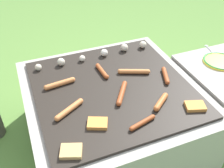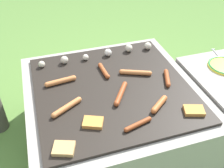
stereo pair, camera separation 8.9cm
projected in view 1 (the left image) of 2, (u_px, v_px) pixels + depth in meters
ground_plane at (112, 138)px, 1.80m from camera, size 14.00×14.00×0.00m
grill at (112, 114)px, 1.66m from camera, size 1.00×1.00×0.45m
side_ledge at (218, 95)px, 1.81m from camera, size 0.49×0.53×0.45m
sausage_back_right at (102, 71)px, 1.62m from camera, size 0.04×0.16×0.03m
sausage_front_center at (122, 93)px, 1.45m from camera, size 0.13×0.18×0.03m
sausage_front_right at (165, 75)px, 1.59m from camera, size 0.08×0.16×0.03m
sausage_back_center at (69, 109)px, 1.35m from camera, size 0.17×0.11×0.03m
sausage_mid_left at (134, 71)px, 1.62m from camera, size 0.19×0.10×0.03m
sausage_mid_right at (142, 123)px, 1.28m from camera, size 0.16×0.06×0.02m
sausage_front_left at (60, 84)px, 1.52m from camera, size 0.19×0.05×0.03m
sausage_back_left at (161, 102)px, 1.39m from camera, size 0.13×0.10×0.03m
bread_slice_center at (97, 123)px, 1.28m from camera, size 0.12×0.11×0.02m
bread_slice_right at (71, 151)px, 1.15m from camera, size 0.12×0.11×0.02m
bread_slice_left at (195, 106)px, 1.38m from camera, size 0.12×0.10×0.02m
mushroom_row at (100, 54)px, 1.76m from camera, size 0.78×0.07×0.05m
plate_colorful at (220, 61)px, 1.72m from camera, size 0.22×0.22×0.02m
fork_utensil at (212, 51)px, 1.83m from camera, size 0.05×0.19×0.01m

